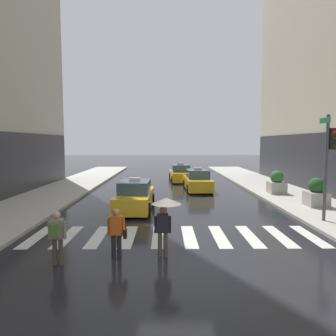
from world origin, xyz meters
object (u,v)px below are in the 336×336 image
pedestrian_with_handbag (117,231)px  planter_near_corner (316,193)px  taxi_third (180,174)px  pedestrian_with_umbrella (165,211)px  traffic_light_pole (329,153)px  pedestrian_with_backpack (57,234)px  taxi_lead (135,197)px  taxi_second (197,181)px  planter_mid_block (277,183)px

pedestrian_with_handbag → planter_near_corner: (10.01, 7.14, -0.06)m
planter_near_corner → taxi_third: bearing=121.1°
pedestrian_with_umbrella → planter_near_corner: 10.96m
taxi_third → pedestrian_with_umbrella: size_ratio=2.38×
traffic_light_pole → taxi_third: size_ratio=1.04×
pedestrian_with_backpack → taxi_lead: bearing=77.8°
taxi_second → taxi_third: 5.40m
traffic_light_pole → planter_near_corner: (1.13, 3.08, -2.38)m
planter_mid_block → planter_near_corner: bearing=-81.3°
pedestrian_with_handbag → planter_mid_block: bearing=50.4°
traffic_light_pole → taxi_lead: traffic_light_pole is taller
traffic_light_pole → taxi_second: bearing=117.2°
taxi_lead → pedestrian_with_umbrella: 6.96m
pedestrian_with_umbrella → taxi_second: bearing=79.4°
taxi_third → pedestrian_with_backpack: (-4.69, -19.22, 0.25)m
traffic_light_pole → taxi_lead: (-9.03, 2.88, -2.53)m
planter_mid_block → pedestrian_with_handbag: bearing=-129.6°
pedestrian_with_backpack → planter_mid_block: bearing=46.5°
traffic_light_pole → planter_near_corner: size_ratio=3.00×
taxi_second → taxi_third: same height
taxi_third → taxi_lead: bearing=-104.6°
taxi_second → pedestrian_with_handbag: (-4.02, -13.53, 0.21)m
traffic_light_pole → pedestrian_with_umbrella: (-7.36, -3.83, -1.74)m
taxi_lead → pedestrian_with_handbag: bearing=-88.8°
pedestrian_with_handbag → planter_near_corner: size_ratio=1.03×
taxi_third → pedestrian_with_handbag: taxi_third is taller
traffic_light_pole → taxi_lead: 9.81m
traffic_light_pole → pedestrian_with_handbag: bearing=-155.4°
taxi_second → planter_near_corner: taxi_second is taller
taxi_second → pedestrian_with_backpack: (-5.75, -13.92, 0.25)m
pedestrian_with_umbrella → pedestrian_with_handbag: 1.65m
taxi_lead → pedestrian_with_umbrella: bearing=-76.0°
pedestrian_with_umbrella → pedestrian_with_backpack: (-3.25, -0.62, -0.54)m
pedestrian_with_backpack → planter_mid_block: (11.10, 11.72, -0.10)m
taxi_third → planter_near_corner: 13.65m
taxi_second → taxi_third: bearing=101.3°
taxi_third → pedestrian_with_handbag: (-2.96, -18.83, 0.21)m
pedestrian_with_handbag → planter_mid_block: size_ratio=1.03×
taxi_lead → taxi_second: bearing=57.7°
taxi_second → planter_mid_block: (5.35, -2.21, 0.15)m
pedestrian_with_umbrella → planter_near_corner: (8.49, 6.91, -0.64)m
pedestrian_with_backpack → planter_mid_block: size_ratio=1.03×
taxi_second → planter_mid_block: bearing=-22.4°
pedestrian_with_umbrella → planter_near_corner: size_ratio=1.21×
traffic_light_pole → pedestrian_with_backpack: 11.73m
taxi_lead → pedestrian_with_handbag: (0.15, -6.94, 0.21)m
traffic_light_pole → planter_mid_block: 7.66m
pedestrian_with_umbrella → pedestrian_with_backpack: pedestrian_with_umbrella is taller
pedestrian_with_umbrella → pedestrian_with_handbag: bearing=-171.3°
pedestrian_with_backpack → taxi_third: bearing=76.3°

